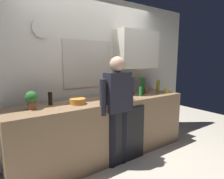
% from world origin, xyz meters
% --- Properties ---
extents(ground_plane, '(8.00, 8.00, 0.00)m').
position_xyz_m(ground_plane, '(0.00, 0.00, 0.00)').
color(ground_plane, beige).
extents(kitchen_counter, '(2.89, 0.64, 0.94)m').
position_xyz_m(kitchen_counter, '(0.00, 0.30, 0.47)').
color(kitchen_counter, '#937251').
rests_on(kitchen_counter, ground_plane).
extents(dishwasher_panel, '(0.56, 0.02, 0.84)m').
position_xyz_m(dishwasher_panel, '(0.22, -0.03, 0.42)').
color(dishwasher_panel, black).
rests_on(dishwasher_panel, ground_plane).
extents(back_wall_assembly, '(4.49, 0.42, 2.60)m').
position_xyz_m(back_wall_assembly, '(0.11, 0.70, 1.36)').
color(back_wall_assembly, silver).
rests_on(back_wall_assembly, ground_plane).
extents(coffee_maker, '(0.20, 0.20, 0.33)m').
position_xyz_m(coffee_maker, '(0.55, 0.50, 1.08)').
color(coffee_maker, black).
rests_on(coffee_maker, kitchen_counter).
extents(bottle_dark_sauce, '(0.06, 0.06, 0.18)m').
position_xyz_m(bottle_dark_sauce, '(-0.81, 0.45, 1.03)').
color(bottle_dark_sauce, black).
rests_on(bottle_dark_sauce, kitchen_counter).
extents(bottle_green_wine, '(0.07, 0.07, 0.30)m').
position_xyz_m(bottle_green_wine, '(0.79, 0.32, 1.09)').
color(bottle_green_wine, '#195923').
rests_on(bottle_green_wine, kitchen_counter).
extents(bottle_amber_beer, '(0.06, 0.06, 0.23)m').
position_xyz_m(bottle_amber_beer, '(0.28, 0.10, 1.05)').
color(bottle_amber_beer, brown).
rests_on(bottle_amber_beer, kitchen_counter).
extents(bottle_olive_oil, '(0.06, 0.06, 0.25)m').
position_xyz_m(bottle_olive_oil, '(1.10, 0.23, 1.06)').
color(bottle_olive_oil, olive).
rests_on(bottle_olive_oil, kitchen_counter).
extents(cup_terracotta_mug, '(0.08, 0.08, 0.09)m').
position_xyz_m(cup_terracotta_mug, '(0.90, 0.33, 0.98)').
color(cup_terracotta_mug, '#B26647').
rests_on(cup_terracotta_mug, kitchen_counter).
extents(cup_yellow_cup, '(0.07, 0.07, 0.09)m').
position_xyz_m(cup_yellow_cup, '(1.27, 0.16, 0.98)').
color(cup_yellow_cup, yellow).
rests_on(cup_yellow_cup, kitchen_counter).
extents(mixing_bowl, '(0.22, 0.22, 0.08)m').
position_xyz_m(mixing_bowl, '(-0.49, 0.28, 0.98)').
color(mixing_bowl, orange).
rests_on(mixing_bowl, kitchen_counter).
extents(potted_plant, '(0.15, 0.15, 0.23)m').
position_xyz_m(potted_plant, '(-1.07, 0.35, 1.07)').
color(potted_plant, '#9E5638').
rests_on(potted_plant, kitchen_counter).
extents(dish_soap, '(0.06, 0.06, 0.18)m').
position_xyz_m(dish_soap, '(0.65, 0.22, 1.02)').
color(dish_soap, green).
rests_on(dish_soap, kitchen_counter).
extents(person_at_sink, '(0.57, 0.22, 1.60)m').
position_xyz_m(person_at_sink, '(0.00, 0.00, 0.95)').
color(person_at_sink, black).
rests_on(person_at_sink, ground_plane).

